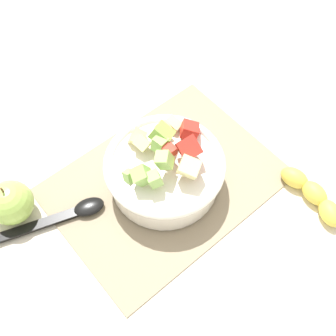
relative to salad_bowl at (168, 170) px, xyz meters
The scene contains 6 objects.
ground_plane 0.05m from the salad_bowl, 139.52° to the left, with size 2.40×2.40×0.00m, color silver.
placemat 0.05m from the salad_bowl, 139.52° to the left, with size 0.42×0.31×0.01m, color gray.
salad_bowl is the anchor object (origin of this frame).
serving_spoon 0.21m from the salad_bowl, 161.41° to the left, with size 0.22×0.10×0.01m.
whole_apple 0.29m from the salad_bowl, 152.56° to the left, with size 0.08×0.08×0.09m.
banana_whole 0.27m from the salad_bowl, 47.54° to the right, with size 0.06×0.15×0.04m.
Camera 1 is at (-0.26, -0.32, 0.72)m, focal length 45.71 mm.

